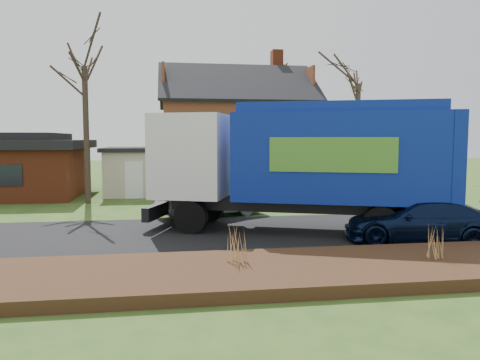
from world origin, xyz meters
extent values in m
plane|color=#2C4C19|center=(0.00, 0.00, 0.00)|extent=(120.00, 120.00, 0.00)
cube|color=black|center=(0.00, 0.00, 0.01)|extent=(80.00, 7.00, 0.02)
cube|color=black|center=(0.00, -5.30, 0.15)|extent=(80.00, 3.50, 0.30)
cube|color=#C1B79B|center=(2.00, 14.00, 1.35)|extent=(9.00, 7.50, 2.70)
cube|color=#5D2E1A|center=(2.00, 14.00, 4.10)|extent=(9.00, 7.50, 2.80)
cube|color=brown|center=(5.00, 15.00, 8.46)|extent=(0.70, 0.90, 1.60)
cube|color=#C1B79B|center=(-4.20, 13.50, 1.30)|extent=(3.50, 5.50, 2.60)
cube|color=black|center=(-4.20, 13.50, 2.72)|extent=(3.90, 5.90, 0.24)
cube|color=brown|center=(-12.00, 13.00, 1.40)|extent=(9.00, 7.50, 2.80)
cube|color=black|center=(-12.00, 13.00, 3.05)|extent=(9.80, 8.20, 0.50)
cylinder|color=black|center=(-1.50, 0.34, 0.59)|extent=(1.25, 0.79, 1.18)
cylinder|color=black|center=(-0.66, 2.58, 0.59)|extent=(1.25, 0.79, 1.18)
cylinder|color=black|center=(4.56, -1.95, 0.59)|extent=(1.25, 0.79, 1.18)
cylinder|color=black|center=(5.40, 0.29, 0.59)|extent=(1.25, 0.79, 1.18)
cylinder|color=black|center=(5.94, -2.47, 0.59)|extent=(1.25, 0.79, 1.18)
cylinder|color=black|center=(6.79, -0.23, 0.59)|extent=(1.25, 0.79, 1.18)
cube|color=black|center=(2.64, 0.05, 0.97)|extent=(9.63, 4.73, 0.40)
cube|color=white|center=(-1.35, 1.56, 2.73)|extent=(3.45, 3.58, 3.07)
cube|color=black|center=(-2.52, 2.00, 2.90)|extent=(0.97, 2.37, 1.02)
cube|color=black|center=(-2.62, 2.04, 0.63)|extent=(1.27, 2.76, 0.51)
cube|color=navy|center=(3.65, -0.33, 2.73)|extent=(7.71, 5.19, 3.07)
cube|color=navy|center=(3.65, -0.33, 4.43)|extent=(7.27, 4.75, 0.34)
cube|color=navy|center=(7.11, -1.63, 2.62)|extent=(1.40, 2.85, 3.30)
cube|color=#4D912F|center=(2.98, -1.62, 2.84)|extent=(3.85, 1.49, 1.14)
cube|color=#4D912F|center=(4.00, 1.08, 2.84)|extent=(3.85, 1.49, 1.14)
imported|color=#A1A4A8|center=(-0.43, 4.05, 0.77)|extent=(4.96, 3.12, 1.54)
imported|color=black|center=(5.81, -2.18, 0.70)|extent=(5.17, 3.28, 1.39)
cylinder|color=#382B21|center=(-6.44, 9.02, 3.53)|extent=(0.29, 0.29, 7.06)
cylinder|color=#423227|center=(9.20, 11.17, 3.36)|extent=(0.31, 0.31, 6.71)
cylinder|color=#383121|center=(6.28, 22.85, 4.29)|extent=(0.33, 0.33, 8.59)
cone|color=tan|center=(-0.61, -4.85, 0.77)|extent=(0.04, 0.04, 0.95)
cone|color=tan|center=(-0.76, -4.85, 0.77)|extent=(0.04, 0.04, 0.95)
cone|color=tan|center=(-0.46, -4.85, 0.77)|extent=(0.04, 0.04, 0.95)
cone|color=tan|center=(-0.61, -4.73, 0.77)|extent=(0.04, 0.04, 0.95)
cone|color=tan|center=(-0.61, -4.97, 0.77)|extent=(0.04, 0.04, 0.95)
cone|color=tan|center=(4.43, -5.23, 0.72)|extent=(0.04, 0.04, 0.83)
cone|color=tan|center=(4.29, -5.23, 0.72)|extent=(0.04, 0.04, 0.83)
cone|color=tan|center=(4.58, -5.23, 0.72)|extent=(0.04, 0.04, 0.83)
cone|color=tan|center=(4.43, -5.11, 0.72)|extent=(0.04, 0.04, 0.83)
cone|color=tan|center=(4.43, -5.35, 0.72)|extent=(0.04, 0.04, 0.83)
camera|label=1|loc=(-2.27, -16.14, 3.35)|focal=35.00mm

